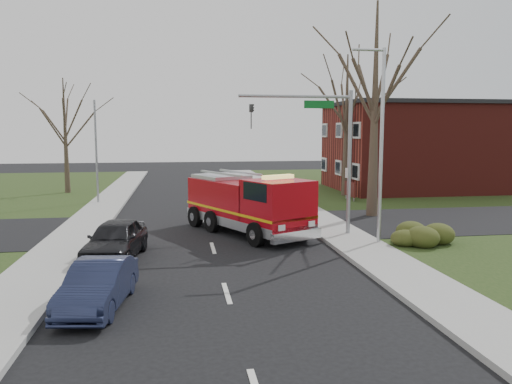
{
  "coord_description": "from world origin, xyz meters",
  "views": [
    {
      "loc": [
        -1.41,
        -20.76,
        4.96
      ],
      "look_at": [
        2.33,
        3.01,
        2.0
      ],
      "focal_mm": 35.0,
      "sensor_mm": 36.0,
      "label": 1
    }
  ],
  "objects": [
    {
      "name": "utility_pole_far",
      "position": [
        -6.8,
        14.0,
        3.5
      ],
      "size": [
        0.14,
        0.14,
        7.0
      ],
      "primitive_type": "cylinder",
      "color": "gray",
      "rests_on": "ground"
    },
    {
      "name": "brick_building",
      "position": [
        19.0,
        18.0,
        3.66
      ],
      "size": [
        15.4,
        10.4,
        7.25
      ],
      "color": "maroon",
      "rests_on": "ground"
    },
    {
      "name": "bare_tree_left",
      "position": [
        -10.0,
        20.0,
        5.56
      ],
      "size": [
        4.5,
        4.5,
        9.0
      ],
      "color": "#31271D",
      "rests_on": "ground"
    },
    {
      "name": "fire_engine",
      "position": [
        1.9,
        2.79,
        1.37
      ],
      "size": [
        5.59,
        7.88,
        3.03
      ],
      "rotation": [
        0.0,
        0.0,
        0.46
      ],
      "color": "#A20711",
      "rests_on": "ground"
    },
    {
      "name": "traffic_signal_mast",
      "position": [
        5.21,
        1.5,
        4.71
      ],
      "size": [
        5.29,
        0.18,
        6.8
      ],
      "color": "gray",
      "rests_on": "ground"
    },
    {
      "name": "health_center_sign",
      "position": [
        10.5,
        12.5,
        0.88
      ],
      "size": [
        0.12,
        2.0,
        1.4
      ],
      "color": "#4A1511",
      "rests_on": "ground"
    },
    {
      "name": "ground",
      "position": [
        0.0,
        0.0,
        0.0
      ],
      "size": [
        120.0,
        120.0,
        0.0
      ],
      "primitive_type": "plane",
      "color": "black",
      "rests_on": "ground"
    },
    {
      "name": "streetlight_pole",
      "position": [
        7.14,
        -0.5,
        4.55
      ],
      "size": [
        1.48,
        0.16,
        8.4
      ],
      "color": "#B7BABF",
      "rests_on": "ground"
    },
    {
      "name": "parked_car_gray",
      "position": [
        -3.68,
        -6.69,
        0.66
      ],
      "size": [
        1.94,
        4.17,
        1.32
      ],
      "primitive_type": "imported",
      "rotation": [
        0.0,
        0.0,
        -0.14
      ],
      "color": "#1C223E",
      "rests_on": "ground"
    },
    {
      "name": "bare_tree_near",
      "position": [
        9.5,
        6.0,
        7.41
      ],
      "size": [
        6.0,
        6.0,
        12.0
      ],
      "color": "#31271D",
      "rests_on": "ground"
    },
    {
      "name": "sidewalk_left",
      "position": [
        -6.2,
        0.0,
        0.07
      ],
      "size": [
        2.4,
        80.0,
        0.15
      ],
      "primitive_type": "cube",
      "color": "gray",
      "rests_on": "ground"
    },
    {
      "name": "hedge_corner",
      "position": [
        9.0,
        -1.0,
        0.58
      ],
      "size": [
        2.8,
        2.0,
        0.9
      ],
      "primitive_type": "ellipsoid",
      "color": "#343E16",
      "rests_on": "lawn_right"
    },
    {
      "name": "sidewalk_right",
      "position": [
        6.2,
        0.0,
        0.07
      ],
      "size": [
        2.4,
        80.0,
        0.15
      ],
      "primitive_type": "cube",
      "color": "gray",
      "rests_on": "ground"
    },
    {
      "name": "bare_tree_far",
      "position": [
        11.0,
        15.0,
        6.49
      ],
      "size": [
        5.25,
        5.25,
        10.5
      ],
      "color": "#31271D",
      "rests_on": "ground"
    },
    {
      "name": "parked_car_maroon",
      "position": [
        -3.86,
        -1.17,
        0.77
      ],
      "size": [
        2.51,
        4.73,
        1.53
      ],
      "primitive_type": "imported",
      "rotation": [
        0.0,
        0.0,
        -0.16
      ],
      "color": "black",
      "rests_on": "ground"
    }
  ]
}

